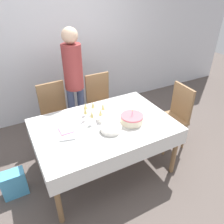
{
  "coord_description": "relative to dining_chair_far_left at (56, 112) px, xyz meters",
  "views": [
    {
      "loc": [
        -0.94,
        -1.98,
        2.23
      ],
      "look_at": [
        0.13,
        0.03,
        0.84
      ],
      "focal_mm": 35.0,
      "sensor_mm": 36.0,
      "label": 1
    }
  ],
  "objects": [
    {
      "name": "gift_bag",
      "position": [
        -0.76,
        -0.76,
        -0.36
      ],
      "size": [
        0.28,
        0.17,
        0.33
      ],
      "color": "#4CA5D8",
      "rests_on": "ground_plane"
    },
    {
      "name": "napkin_pile",
      "position": [
        -0.07,
        -0.79,
        0.2
      ],
      "size": [
        0.15,
        0.15,
        0.01
      ],
      "color": "pink",
      "rests_on": "dining_table"
    },
    {
      "name": "fork_pile",
      "position": [
        -0.11,
        -0.96,
        0.2
      ],
      "size": [
        0.18,
        0.1,
        0.02
      ],
      "color": "silver",
      "rests_on": "dining_table"
    },
    {
      "name": "birthday_cake",
      "position": [
        0.69,
        -1.01,
        0.25
      ],
      "size": [
        0.27,
        0.27,
        0.17
      ],
      "color": "beige",
      "rests_on": "dining_table"
    },
    {
      "name": "wall_back",
      "position": [
        0.37,
        0.83,
        0.82
      ],
      "size": [
        8.0,
        0.05,
        2.7
      ],
      "color": "silver",
      "rests_on": "ground_plane"
    },
    {
      "name": "plate_stack_dessert",
      "position": [
        0.41,
        -0.81,
        0.22
      ],
      "size": [
        0.19,
        0.19,
        0.04
      ],
      "color": "silver",
      "rests_on": "dining_table"
    },
    {
      "name": "person_standing",
      "position": [
        0.35,
        0.06,
        0.5
      ],
      "size": [
        0.28,
        0.28,
        1.71
      ],
      "color": "#3F4C72",
      "rests_on": "ground_plane"
    },
    {
      "name": "cake_knife",
      "position": [
        0.71,
        -1.22,
        0.2
      ],
      "size": [
        0.29,
        0.1,
        0.0
      ],
      "color": "silver",
      "rests_on": "dining_table"
    },
    {
      "name": "dining_chair_far_right",
      "position": [
        0.74,
        0.0,
        0.0
      ],
      "size": [
        0.42,
        0.42,
        0.96
      ],
      "color": "olive",
      "rests_on": "ground_plane"
    },
    {
      "name": "dining_chair_far_left",
      "position": [
        0.0,
        0.0,
        0.0
      ],
      "size": [
        0.44,
        0.44,
        0.96
      ],
      "color": "olive",
      "rests_on": "ground_plane"
    },
    {
      "name": "ground_plane",
      "position": [
        0.37,
        -0.88,
        -0.53
      ],
      "size": [
        12.0,
        12.0,
        0.0
      ],
      "primitive_type": "plane",
      "color": "#564C47"
    },
    {
      "name": "plate_stack_main",
      "position": [
        0.39,
        -1.04,
        0.22
      ],
      "size": [
        0.25,
        0.25,
        0.06
      ],
      "color": "silver",
      "rests_on": "dining_table"
    },
    {
      "name": "champagne_tray",
      "position": [
        0.31,
        -0.7,
        0.27
      ],
      "size": [
        0.38,
        0.38,
        0.18
      ],
      "color": "silver",
      "rests_on": "dining_table"
    },
    {
      "name": "dining_chair_right_end",
      "position": [
        1.53,
        -0.89,
        0.0
      ],
      "size": [
        0.44,
        0.44,
        0.96
      ],
      "color": "olive",
      "rests_on": "ground_plane"
    },
    {
      "name": "dining_table",
      "position": [
        0.37,
        -0.88,
        0.09
      ],
      "size": [
        1.67,
        1.13,
        0.72
      ],
      "color": "white",
      "rests_on": "ground_plane"
    }
  ]
}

